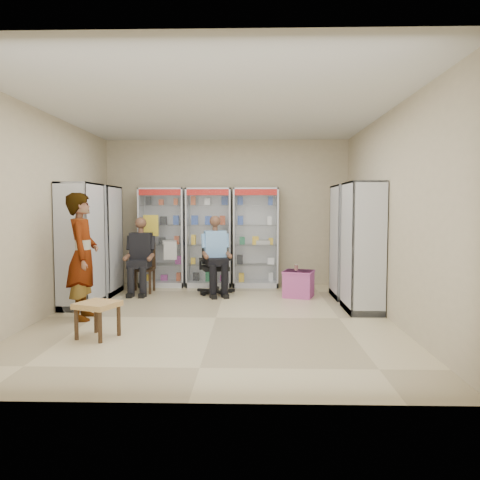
{
  "coord_description": "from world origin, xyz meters",
  "views": [
    {
      "loc": [
        0.52,
        -6.73,
        1.61
      ],
      "look_at": [
        0.33,
        0.7,
        1.09
      ],
      "focal_mm": 35.0,
      "sensor_mm": 36.0,
      "label": 1
    }
  ],
  "objects_px": {
    "cabinet_right_near": "(362,247)",
    "cabinet_left_near": "(81,245)",
    "cabinet_back_right": "(256,238)",
    "woven_stool_b": "(98,320)",
    "cabinet_back_left": "(162,237)",
    "office_chair": "(215,265)",
    "seated_shopkeeper": "(215,257)",
    "standing_man": "(83,256)",
    "pink_trunk": "(299,284)",
    "cabinet_back_mid": "(209,237)",
    "woven_stool_a": "(296,285)",
    "cabinet_left_far": "(103,241)",
    "cabinet_right_far": "(348,242)",
    "wooden_chair": "(142,268)"
  },
  "relations": [
    {
      "from": "cabinet_right_near",
      "to": "cabinet_left_near",
      "type": "xyz_separation_m",
      "value": [
        -4.46,
        0.2,
        0.0
      ]
    },
    {
      "from": "cabinet_back_right",
      "to": "woven_stool_b",
      "type": "xyz_separation_m",
      "value": [
        -1.98,
        -3.82,
        -0.78
      ]
    },
    {
      "from": "cabinet_back_right",
      "to": "woven_stool_b",
      "type": "distance_m",
      "value": 4.37
    },
    {
      "from": "cabinet_back_left",
      "to": "office_chair",
      "type": "xyz_separation_m",
      "value": [
        1.14,
        -0.8,
        -0.46
      ]
    },
    {
      "from": "office_chair",
      "to": "seated_shopkeeper",
      "type": "height_order",
      "value": "seated_shopkeeper"
    },
    {
      "from": "standing_man",
      "to": "cabinet_right_near",
      "type": "bearing_deg",
      "value": -91.42
    },
    {
      "from": "pink_trunk",
      "to": "office_chair",
      "type": "bearing_deg",
      "value": 168.58
    },
    {
      "from": "cabinet_back_mid",
      "to": "cabinet_back_right",
      "type": "bearing_deg",
      "value": 0.0
    },
    {
      "from": "seated_shopkeeper",
      "to": "standing_man",
      "type": "relative_size",
      "value": 0.75
    },
    {
      "from": "cabinet_back_right",
      "to": "woven_stool_a",
      "type": "distance_m",
      "value": 1.47
    },
    {
      "from": "cabinet_left_near",
      "to": "pink_trunk",
      "type": "xyz_separation_m",
      "value": [
        3.6,
        0.92,
        -0.76
      ]
    },
    {
      "from": "cabinet_right_near",
      "to": "seated_shopkeeper",
      "type": "height_order",
      "value": "cabinet_right_near"
    },
    {
      "from": "cabinet_back_left",
      "to": "woven_stool_b",
      "type": "xyz_separation_m",
      "value": [
        -0.08,
        -3.82,
        -0.78
      ]
    },
    {
      "from": "cabinet_left_near",
      "to": "woven_stool_a",
      "type": "bearing_deg",
      "value": 106.23
    },
    {
      "from": "cabinet_back_left",
      "to": "cabinet_left_far",
      "type": "relative_size",
      "value": 1.0
    },
    {
      "from": "cabinet_back_right",
      "to": "office_chair",
      "type": "relative_size",
      "value": 1.86
    },
    {
      "from": "seated_shopkeeper",
      "to": "woven_stool_b",
      "type": "distance_m",
      "value": 3.25
    },
    {
      "from": "cabinet_back_right",
      "to": "woven_stool_a",
      "type": "height_order",
      "value": "cabinet_back_right"
    },
    {
      "from": "office_chair",
      "to": "woven_stool_b",
      "type": "bearing_deg",
      "value": -126.65
    },
    {
      "from": "seated_shopkeeper",
      "to": "pink_trunk",
      "type": "relative_size",
      "value": 2.77
    },
    {
      "from": "cabinet_back_mid",
      "to": "seated_shopkeeper",
      "type": "distance_m",
      "value": 0.92
    },
    {
      "from": "woven_stool_b",
      "to": "woven_stool_a",
      "type": "bearing_deg",
      "value": 46.22
    },
    {
      "from": "cabinet_back_mid",
      "to": "cabinet_right_far",
      "type": "distance_m",
      "value": 2.82
    },
    {
      "from": "cabinet_back_mid",
      "to": "cabinet_right_near",
      "type": "distance_m",
      "value": 3.41
    },
    {
      "from": "cabinet_back_mid",
      "to": "cabinet_right_far",
      "type": "bearing_deg",
      "value": -23.65
    },
    {
      "from": "cabinet_left_near",
      "to": "pink_trunk",
      "type": "bearing_deg",
      "value": 104.42
    },
    {
      "from": "cabinet_right_near",
      "to": "seated_shopkeeper",
      "type": "bearing_deg",
      "value": 59.95
    },
    {
      "from": "cabinet_right_far",
      "to": "office_chair",
      "type": "relative_size",
      "value": 1.86
    },
    {
      "from": "cabinet_back_left",
      "to": "cabinet_right_far",
      "type": "relative_size",
      "value": 1.0
    },
    {
      "from": "cabinet_left_near",
      "to": "woven_stool_a",
      "type": "xyz_separation_m",
      "value": [
        3.56,
        1.04,
        -0.81
      ]
    },
    {
      "from": "pink_trunk",
      "to": "cabinet_right_far",
      "type": "bearing_deg",
      "value": -1.61
    },
    {
      "from": "cabinet_back_mid",
      "to": "cabinet_left_far",
      "type": "xyz_separation_m",
      "value": [
        -1.88,
        -0.93,
        0.0
      ]
    },
    {
      "from": "cabinet_back_mid",
      "to": "woven_stool_a",
      "type": "height_order",
      "value": "cabinet_back_mid"
    },
    {
      "from": "cabinet_back_left",
      "to": "office_chair",
      "type": "height_order",
      "value": "cabinet_back_left"
    },
    {
      "from": "woven_stool_a",
      "to": "wooden_chair",
      "type": "bearing_deg",
      "value": 174.76
    },
    {
      "from": "cabinet_back_mid",
      "to": "cabinet_back_right",
      "type": "xyz_separation_m",
      "value": [
        0.95,
        0.0,
        0.0
      ]
    },
    {
      "from": "cabinet_back_left",
      "to": "wooden_chair",
      "type": "relative_size",
      "value": 2.13
    },
    {
      "from": "cabinet_right_far",
      "to": "pink_trunk",
      "type": "height_order",
      "value": "cabinet_right_far"
    },
    {
      "from": "cabinet_back_right",
      "to": "cabinet_left_far",
      "type": "bearing_deg",
      "value": -161.81
    },
    {
      "from": "woven_stool_a",
      "to": "woven_stool_b",
      "type": "relative_size",
      "value": 0.87
    },
    {
      "from": "cabinet_back_right",
      "to": "cabinet_right_near",
      "type": "distance_m",
      "value": 2.76
    },
    {
      "from": "cabinet_back_right",
      "to": "standing_man",
      "type": "xyz_separation_m",
      "value": [
        -2.51,
        -2.85,
        -0.09
      ]
    },
    {
      "from": "cabinet_right_near",
      "to": "woven_stool_a",
      "type": "height_order",
      "value": "cabinet_right_near"
    },
    {
      "from": "cabinet_right_far",
      "to": "woven_stool_a",
      "type": "height_order",
      "value": "cabinet_right_far"
    },
    {
      "from": "pink_trunk",
      "to": "standing_man",
      "type": "xyz_separation_m",
      "value": [
        -3.27,
        -1.74,
        0.67
      ]
    },
    {
      "from": "cabinet_right_near",
      "to": "office_chair",
      "type": "xyz_separation_m",
      "value": [
        -2.39,
        1.43,
        -0.46
      ]
    },
    {
      "from": "cabinet_left_near",
      "to": "cabinet_right_far",
      "type": "bearing_deg",
      "value": 101.41
    },
    {
      "from": "cabinet_back_right",
      "to": "woven_stool_a",
      "type": "relative_size",
      "value": 5.16
    },
    {
      "from": "cabinet_back_mid",
      "to": "cabinet_back_right",
      "type": "distance_m",
      "value": 0.95
    },
    {
      "from": "cabinet_right_near",
      "to": "cabinet_left_near",
      "type": "height_order",
      "value": "same"
    }
  ]
}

